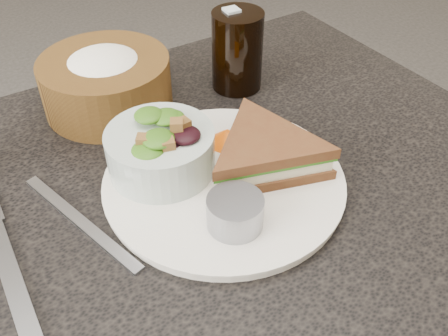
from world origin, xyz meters
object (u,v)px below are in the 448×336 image
at_px(salad_bowl, 160,144).
at_px(dressing_ramekin, 235,212).
at_px(cola_glass, 237,47).
at_px(dinner_plate, 224,182).
at_px(bread_basket, 105,75).
at_px(sandwich, 265,153).

bearing_deg(salad_bowl, dressing_ramekin, -79.09).
relative_size(salad_bowl, cola_glass, 1.00).
bearing_deg(dinner_plate, dressing_ramekin, -113.46).
distance_m(dinner_plate, bread_basket, 0.26).
xyz_separation_m(sandwich, dressing_ramekin, (-0.09, -0.06, -0.01)).
distance_m(bread_basket, cola_glass, 0.21).
height_order(dinner_plate, sandwich, sandwich).
relative_size(dressing_ramekin, cola_glass, 0.47).
bearing_deg(salad_bowl, dinner_plate, -45.33).
distance_m(dressing_ramekin, cola_glass, 0.33).
xyz_separation_m(bread_basket, cola_glass, (0.20, -0.06, 0.01)).
height_order(salad_bowl, cola_glass, cola_glass).
xyz_separation_m(sandwich, bread_basket, (-0.11, 0.26, 0.02)).
distance_m(sandwich, cola_glass, 0.23).
bearing_deg(cola_glass, sandwich, -114.47).
height_order(sandwich, bread_basket, bread_basket).
relative_size(dressing_ramekin, bread_basket, 0.34).
relative_size(sandwich, salad_bowl, 1.35).
bearing_deg(bread_basket, dressing_ramekin, -86.36).
height_order(dressing_ramekin, bread_basket, bread_basket).
relative_size(sandwich, bread_basket, 0.96).
xyz_separation_m(dressing_ramekin, cola_glass, (0.18, 0.27, 0.04)).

